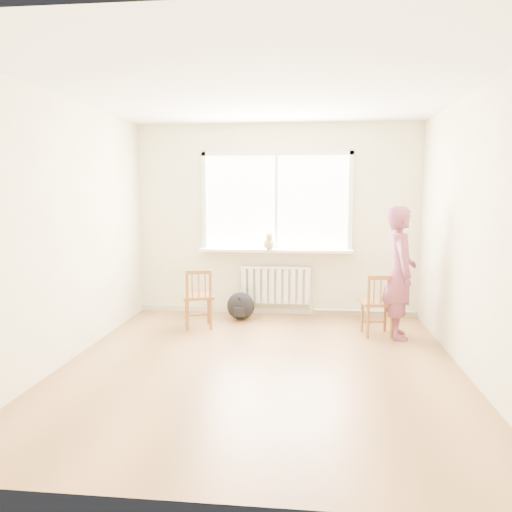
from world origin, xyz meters
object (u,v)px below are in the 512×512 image
(chair_left, at_px, (198,298))
(chair_right, at_px, (378,305))
(cat, at_px, (269,242))
(backpack, at_px, (241,306))
(person, at_px, (400,272))

(chair_left, distance_m, chair_right, 2.25)
(cat, distance_m, backpack, 0.97)
(chair_left, bearing_deg, backpack, -151.13)
(chair_right, relative_size, cat, 1.90)
(person, distance_m, cat, 1.86)
(chair_right, xyz_separation_m, person, (0.24, -0.02, 0.41))
(chair_right, bearing_deg, chair_left, -10.13)
(person, bearing_deg, cat, 60.79)
(backpack, bearing_deg, person, -17.13)
(chair_left, relative_size, chair_right, 1.01)
(chair_left, distance_m, person, 2.52)
(chair_right, bearing_deg, cat, -38.18)
(chair_left, relative_size, person, 0.49)
(cat, bearing_deg, person, -34.17)
(cat, bearing_deg, chair_left, -146.29)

